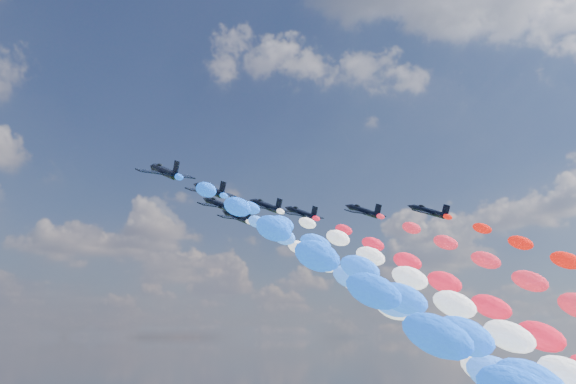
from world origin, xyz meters
TOP-DOWN VIEW (x-y plane):
  - jet_0 at (-30.34, -5.92)m, footprint 9.39×12.45m
  - jet_1 at (-17.66, 2.46)m, footprint 9.00×12.17m
  - jet_2 at (-9.39, 13.37)m, footprint 9.46×12.50m
  - trail_2 at (-9.39, -45.04)m, footprint 5.66×113.02m
  - jet_3 at (-1.28, 9.43)m, footprint 9.04×12.20m
  - trail_3 at (-1.28, -48.99)m, footprint 5.66×113.02m
  - jet_4 at (0.79, 23.38)m, footprint 9.30×12.38m
  - trail_4 at (0.79, -35.04)m, footprint 5.66×113.02m
  - jet_5 at (9.16, 11.98)m, footprint 8.94×12.13m
  - trail_5 at (9.16, -46.43)m, footprint 5.66×113.02m
  - jet_6 at (17.82, 2.82)m, footprint 9.02×12.19m
  - jet_7 at (28.83, -4.47)m, footprint 9.45×12.49m

SIDE VIEW (x-z plane):
  - trail_2 at x=-9.39m, z-range 30.25..92.05m
  - trail_3 at x=-1.28m, z-range 30.25..92.05m
  - trail_4 at x=0.79m, z-range 30.25..92.05m
  - trail_5 at x=9.16m, z-range 30.25..92.05m
  - jet_0 at x=-30.34m, z-range 87.68..94.16m
  - jet_1 at x=-17.66m, z-range 87.68..94.16m
  - jet_2 at x=-9.39m, z-range 87.68..94.16m
  - jet_3 at x=-1.28m, z-range 87.68..94.16m
  - jet_4 at x=0.79m, z-range 87.68..94.16m
  - jet_5 at x=9.16m, z-range 87.68..94.16m
  - jet_6 at x=17.82m, z-range 87.68..94.16m
  - jet_7 at x=28.83m, z-range 87.68..94.16m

